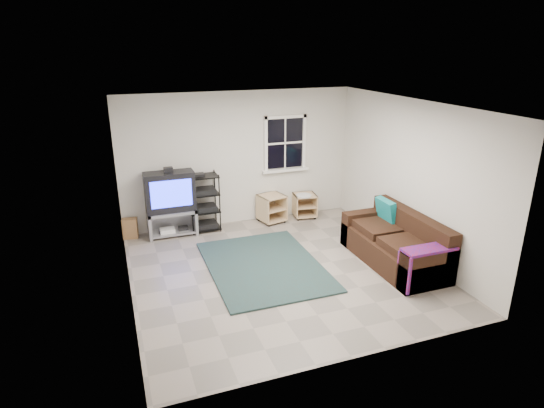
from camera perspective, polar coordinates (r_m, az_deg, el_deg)
name	(u,v)px	position (r m, az deg, el deg)	size (l,w,h in m)	color
room	(285,147)	(9.16, 1.65, 7.21)	(4.60, 4.62, 4.60)	gray
tv_unit	(170,198)	(8.59, -12.63, 0.68)	(0.90, 0.45, 1.32)	gray
av_rack	(204,206)	(8.77, -8.52, -0.24)	(0.57, 0.41, 1.13)	black
side_table_left	(271,207)	(9.19, -0.16, -0.40)	(0.57, 0.57, 0.56)	#D9B985
side_table_right	(304,204)	(9.45, 4.06, 0.06)	(0.51, 0.51, 0.51)	#D9B985
sofa	(396,244)	(7.72, 15.31, -4.91)	(0.89, 2.00, 0.91)	black
shag_rug	(264,265)	(7.45, -1.01, -7.72)	(1.75, 2.41, 0.03)	black
paper_bag	(130,228)	(8.83, -17.37, -2.93)	(0.27, 0.17, 0.38)	#976B43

